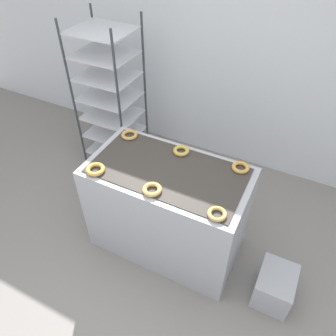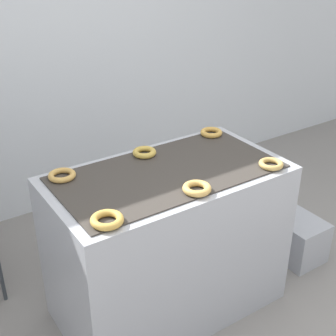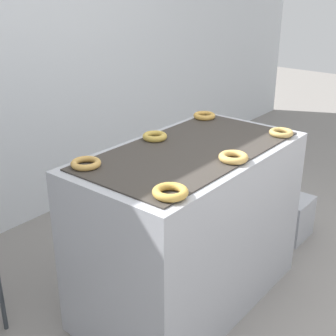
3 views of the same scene
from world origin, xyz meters
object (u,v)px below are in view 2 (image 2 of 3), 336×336
object	(u,v)px
donut_near_left	(107,220)
donut_far_center	(144,153)
donut_far_right	(211,132)
fryer_machine	(168,243)
donut_far_left	(62,175)
donut_near_right	(271,164)
glaze_bin	(297,238)
donut_near_center	(197,188)

from	to	relation	value
donut_near_left	donut_far_center	bearing A→B (deg)	45.90
donut_far_center	donut_far_right	world-z (taller)	donut_far_center
fryer_machine	donut_far_center	distance (m)	0.54
donut_near_left	donut_far_left	distance (m)	0.50
fryer_machine	donut_far_center	xyz separation A→B (m)	(-0.01, 0.24, 0.48)
donut_near_left	donut_near_right	bearing A→B (deg)	0.02
donut_near_right	donut_far_left	bearing A→B (deg)	153.16
donut_far_center	donut_far_right	bearing A→B (deg)	2.13
donut_far_center	donut_far_right	distance (m)	0.50
glaze_bin	donut_far_center	world-z (taller)	donut_far_center
donut_near_center	donut_near_right	bearing A→B (deg)	-0.58
fryer_machine	donut_far_right	xyz separation A→B (m)	(0.50, 0.26, 0.48)
fryer_machine	donut_near_center	bearing A→B (deg)	-89.45
fryer_machine	donut_near_left	xyz separation A→B (m)	(-0.49, -0.26, 0.48)
glaze_bin	donut_far_center	bearing A→B (deg)	161.39
donut_near_center	donut_far_center	size ratio (longest dim) A/B	1.07
donut_far_center	glaze_bin	bearing A→B (deg)	-18.61
glaze_bin	fryer_machine	bearing A→B (deg)	174.35
donut_far_right	donut_near_left	bearing A→B (deg)	-152.21
donut_far_left	donut_far_right	size ratio (longest dim) A/B	1.04
donut_near_right	donut_far_left	distance (m)	1.11
fryer_machine	donut_near_center	world-z (taller)	donut_near_center
donut_near_center	donut_far_left	xyz separation A→B (m)	(-0.50, 0.50, -0.00)
donut_near_center	donut_near_right	size ratio (longest dim) A/B	1.08
glaze_bin	donut_near_center	distance (m)	1.30
fryer_machine	donut_near_right	distance (m)	0.74
glaze_bin	donut_near_left	world-z (taller)	donut_near_left
fryer_machine	donut_far_left	world-z (taller)	donut_far_left
donut_far_left	donut_far_center	world-z (taller)	donut_far_center
donut_near_left	donut_near_right	world-z (taller)	donut_near_left
glaze_bin	donut_near_center	bearing A→B (deg)	-171.30
donut_near_right	donut_far_center	bearing A→B (deg)	134.92
donut_near_right	donut_far_center	size ratio (longest dim) A/B	0.99
donut_near_left	donut_near_right	size ratio (longest dim) A/B	1.12
donut_near_left	donut_far_right	size ratio (longest dim) A/B	1.09
donut_near_left	donut_far_right	world-z (taller)	donut_near_left
glaze_bin	donut_far_center	size ratio (longest dim) A/B	2.68
donut_near_left	donut_far_right	bearing A→B (deg)	27.79
fryer_machine	donut_far_right	distance (m)	0.74
donut_near_right	donut_far_center	world-z (taller)	donut_far_center
donut_near_left	donut_near_center	bearing A→B (deg)	0.62
donut_far_right	donut_far_left	bearing A→B (deg)	-178.89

